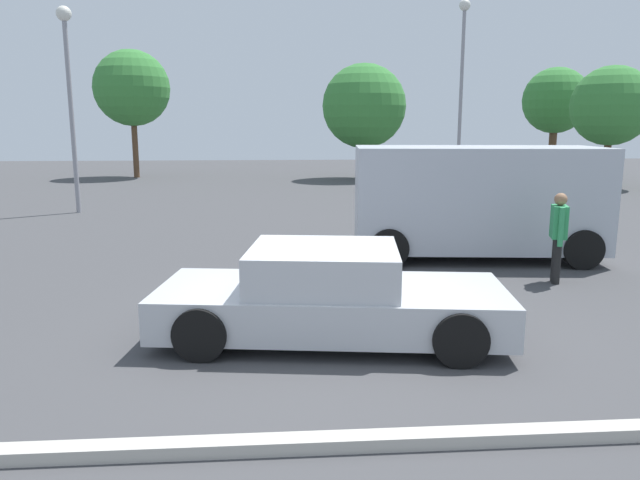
% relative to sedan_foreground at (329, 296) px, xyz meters
% --- Properties ---
extents(ground_plane, '(80.00, 80.00, 0.00)m').
position_rel_sedan_foreground_xyz_m(ground_plane, '(-0.02, -0.16, -0.55)').
color(ground_plane, '#424244').
extents(sedan_foreground, '(4.56, 2.33, 1.19)m').
position_rel_sedan_foreground_xyz_m(sedan_foreground, '(0.00, 0.00, 0.00)').
color(sedan_foreground, '#B7BABF').
rests_on(sedan_foreground, ground_plane).
extents(dog, '(0.51, 0.49, 0.40)m').
position_rel_sedan_foreground_xyz_m(dog, '(-0.64, 2.95, -0.31)').
color(dog, white).
rests_on(dog, ground_plane).
extents(van_white, '(5.05, 2.69, 2.26)m').
position_rel_sedan_foreground_xyz_m(van_white, '(3.40, 4.58, 0.67)').
color(van_white, '#B2B7C1').
rests_on(van_white, ground_plane).
extents(pedestrian, '(0.35, 0.55, 1.56)m').
position_rel_sedan_foreground_xyz_m(pedestrian, '(4.15, 2.45, 0.37)').
color(pedestrian, black).
rests_on(pedestrian, ground_plane).
extents(parking_curb, '(7.49, 0.20, 0.12)m').
position_rel_sedan_foreground_xyz_m(parking_curb, '(-0.02, -2.68, -0.49)').
color(parking_curb, '#B7B2A8').
rests_on(parking_curb, ground_plane).
extents(light_post_near, '(0.44, 0.44, 7.52)m').
position_rel_sedan_foreground_xyz_m(light_post_near, '(6.81, 16.92, 4.43)').
color(light_post_near, gray).
rests_on(light_post_near, ground_plane).
extents(light_post_mid, '(0.44, 0.44, 6.13)m').
position_rel_sedan_foreground_xyz_m(light_post_mid, '(-6.82, 11.74, 3.64)').
color(light_post_mid, gray).
rests_on(light_post_mid, ground_plane).
extents(tree_back_left, '(3.42, 3.42, 5.67)m').
position_rel_sedan_foreground_xyz_m(tree_back_left, '(14.08, 23.98, 3.38)').
color(tree_back_left, brown).
rests_on(tree_back_left, ground_plane).
extents(tree_back_center, '(3.82, 3.82, 6.45)m').
position_rel_sedan_foreground_xyz_m(tree_back_center, '(-7.89, 24.60, 3.97)').
color(tree_back_center, brown).
rests_on(tree_back_center, ground_plane).
extents(tree_back_right, '(3.37, 3.37, 5.18)m').
position_rel_sedan_foreground_xyz_m(tree_back_right, '(13.64, 17.81, 2.93)').
color(tree_back_right, brown).
rests_on(tree_back_right, ground_plane).
extents(tree_far_right, '(4.12, 4.12, 5.67)m').
position_rel_sedan_foreground_xyz_m(tree_far_right, '(3.73, 22.69, 3.05)').
color(tree_far_right, brown).
rests_on(tree_far_right, ground_plane).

